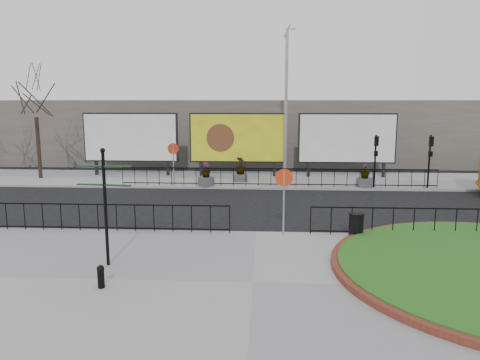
# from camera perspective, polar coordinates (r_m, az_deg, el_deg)

# --- Properties ---
(ground) EXTENTS (90.00, 90.00, 0.00)m
(ground) POSITION_cam_1_polar(r_m,az_deg,el_deg) (17.89, 2.02, -6.66)
(ground) COLOR black
(ground) RESTS_ON ground
(pavement_near) EXTENTS (30.00, 10.00, 0.12)m
(pavement_near) POSITION_cam_1_polar(r_m,az_deg,el_deg) (13.15, 1.58, -12.59)
(pavement_near) COLOR gray
(pavement_near) RESTS_ON ground
(pavement_far) EXTENTS (44.00, 6.00, 0.12)m
(pavement_far) POSITION_cam_1_polar(r_m,az_deg,el_deg) (29.58, 2.49, 0.05)
(pavement_far) COLOR gray
(pavement_far) RESTS_ON ground
(railing_near_left) EXTENTS (10.00, 0.10, 1.10)m
(railing_near_left) POSITION_cam_1_polar(r_m,az_deg,el_deg) (18.53, -16.93, -4.36)
(railing_near_left) COLOR black
(railing_near_left) RESTS_ON pavement_near
(railing_near_right) EXTENTS (9.00, 0.10, 1.10)m
(railing_near_right) POSITION_cam_1_polar(r_m,az_deg,el_deg) (18.49, 22.67, -4.74)
(railing_near_right) COLOR black
(railing_near_right) RESTS_ON pavement_near
(railing_far) EXTENTS (18.00, 0.10, 1.10)m
(railing_far) POSITION_cam_1_polar(r_m,az_deg,el_deg) (26.83, 4.56, 0.34)
(railing_far) COLOR black
(railing_far) RESTS_ON pavement_far
(speed_sign_far) EXTENTS (0.64, 0.07, 2.47)m
(speed_sign_far) POSITION_cam_1_polar(r_m,az_deg,el_deg) (27.27, -8.13, 3.07)
(speed_sign_far) COLOR gray
(speed_sign_far) RESTS_ON pavement_far
(speed_sign_near) EXTENTS (0.64, 0.07, 2.47)m
(speed_sign_near) POSITION_cam_1_polar(r_m,az_deg,el_deg) (17.07, 5.39, -0.89)
(speed_sign_near) COLOR gray
(speed_sign_near) RESTS_ON pavement_near
(billboard_left) EXTENTS (6.20, 0.31, 4.10)m
(billboard_left) POSITION_cam_1_polar(r_m,az_deg,el_deg) (31.49, -13.18, 5.05)
(billboard_left) COLOR black
(billboard_left) RESTS_ON pavement_far
(billboard_mid) EXTENTS (6.20, 0.31, 4.10)m
(billboard_mid) POSITION_cam_1_polar(r_m,az_deg,el_deg) (30.28, -0.31, 5.13)
(billboard_mid) COLOR black
(billboard_mid) RESTS_ON pavement_far
(billboard_right) EXTENTS (6.20, 0.31, 4.10)m
(billboard_right) POSITION_cam_1_polar(r_m,az_deg,el_deg) (30.67, 12.91, 4.94)
(billboard_right) COLOR black
(billboard_right) RESTS_ON pavement_far
(lamp_post) EXTENTS (0.74, 0.18, 9.23)m
(lamp_post) POSITION_cam_1_polar(r_m,az_deg,el_deg) (28.18, 5.64, 9.27)
(lamp_post) COLOR gray
(lamp_post) RESTS_ON pavement_far
(signal_pole_a) EXTENTS (0.22, 0.26, 3.00)m
(signal_pole_a) POSITION_cam_1_polar(r_m,az_deg,el_deg) (27.37, 16.21, 3.19)
(signal_pole_a) COLOR black
(signal_pole_a) RESTS_ON pavement_far
(signal_pole_b) EXTENTS (0.22, 0.26, 3.00)m
(signal_pole_b) POSITION_cam_1_polar(r_m,az_deg,el_deg) (28.20, 22.16, 3.04)
(signal_pole_b) COLOR black
(signal_pole_b) RESTS_ON pavement_far
(tree_left) EXTENTS (2.00, 2.00, 7.00)m
(tree_left) POSITION_cam_1_polar(r_m,az_deg,el_deg) (32.06, -23.53, 6.41)
(tree_left) COLOR #2D2119
(tree_left) RESTS_ON pavement_far
(building_backdrop) EXTENTS (40.00, 10.00, 5.00)m
(building_backdrop) POSITION_cam_1_polar(r_m,az_deg,el_deg) (39.24, 2.69, 6.04)
(building_backdrop) COLOR #625C55
(building_backdrop) RESTS_ON ground
(fingerpost_sign) EXTENTS (1.67, 0.41, 3.56)m
(fingerpost_sign) POSITION_cam_1_polar(r_m,az_deg,el_deg) (14.37, -16.15, -1.83)
(fingerpost_sign) COLOR black
(fingerpost_sign) RESTS_ON pavement_near
(bollard) EXTENTS (0.20, 0.20, 0.63)m
(bollard) POSITION_cam_1_polar(r_m,az_deg,el_deg) (13.18, -16.61, -11.08)
(bollard) COLOR black
(bollard) RESTS_ON pavement_near
(litter_bin) EXTENTS (0.55, 0.55, 0.92)m
(litter_bin) POSITION_cam_1_polar(r_m,az_deg,el_deg) (17.47, 13.97, -5.37)
(litter_bin) COLOR black
(litter_bin) RESTS_ON pavement_near
(planter_a) EXTENTS (0.95, 0.95, 1.39)m
(planter_a) POSITION_cam_1_polar(r_m,az_deg,el_deg) (27.15, -4.16, 0.30)
(planter_a) COLOR #4C4C4F
(planter_a) RESTS_ON pavement_far
(planter_b) EXTENTS (0.85, 0.85, 1.52)m
(planter_b) POSITION_cam_1_polar(r_m,az_deg,el_deg) (28.52, 0.06, 1.11)
(planter_b) COLOR #4C4C4F
(planter_b) RESTS_ON pavement_far
(planter_c) EXTENTS (0.95, 0.95, 1.39)m
(planter_c) POSITION_cam_1_polar(r_m,az_deg,el_deg) (27.65, 14.96, 0.16)
(planter_c) COLOR #4C4C4F
(planter_c) RESTS_ON pavement_far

